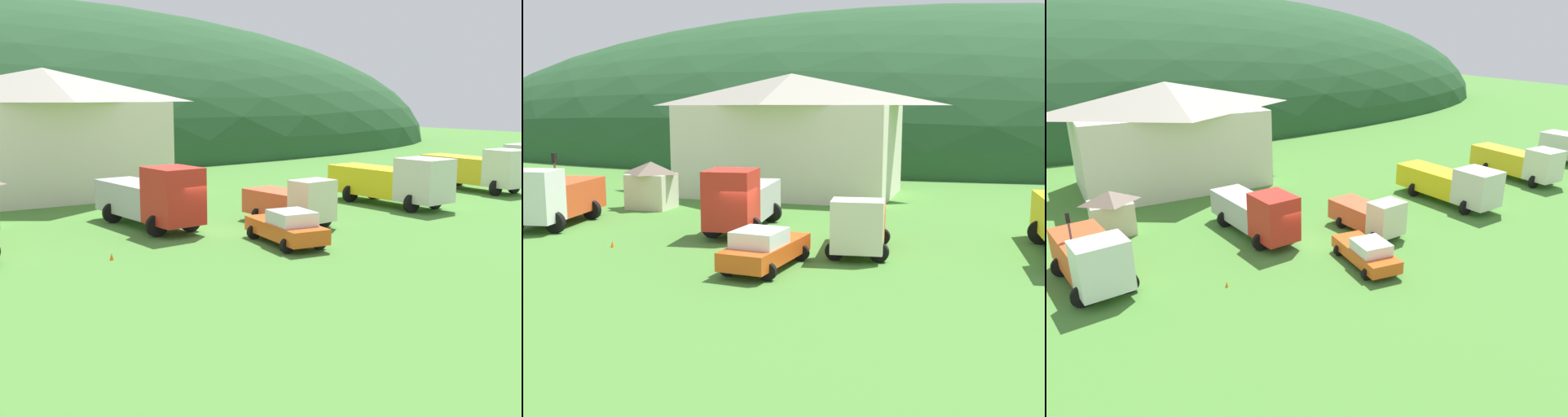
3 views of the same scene
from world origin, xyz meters
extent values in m
plane|color=#477F33|center=(0.00, 0.00, 0.00)|extent=(200.00, 200.00, 0.00)
ellipsoid|color=#234C28|center=(0.00, 57.85, 0.00)|extent=(138.45, 60.00, 37.93)
cube|color=silver|center=(-3.17, 16.63, 3.24)|extent=(14.81, 9.32, 6.48)
pyramid|color=gray|center=(-3.17, 16.63, 7.61)|extent=(15.99, 10.06, 2.27)
cube|color=beige|center=(-9.65, 7.56, 1.10)|extent=(2.64, 2.21, 2.20)
pyramid|color=#6B5B4C|center=(-9.65, 7.56, 2.58)|extent=(2.85, 2.39, 0.77)
cube|color=white|center=(-11.44, -1.20, 1.88)|extent=(2.81, 2.35, 2.65)
cube|color=black|center=(-11.42, -1.30, 2.46)|extent=(1.58, 1.78, 0.85)
cube|color=#E04C23|center=(-11.93, 2.11, 1.43)|extent=(3.21, 5.01, 1.76)
cylinder|color=black|center=(-10.33, -1.03, 0.55)|extent=(1.10, 0.30, 1.10)
cylinder|color=black|center=(-10.93, 2.97, 0.55)|extent=(1.10, 0.30, 1.10)
cylinder|color=black|center=(-13.14, 2.64, 0.55)|extent=(1.10, 0.30, 1.10)
cube|color=red|center=(-1.27, 0.42, 1.96)|extent=(2.54, 2.90, 2.82)
cube|color=black|center=(-1.25, 0.29, 2.58)|extent=(1.44, 2.25, 0.90)
cube|color=#B2B2B7|center=(-1.72, 4.33, 1.40)|extent=(2.83, 5.44, 1.69)
cylinder|color=black|center=(-0.30, 0.53, 0.55)|extent=(1.10, 0.30, 1.10)
cylinder|color=black|center=(-2.23, 0.31, 0.55)|extent=(1.10, 0.30, 1.10)
cylinder|color=black|center=(-0.85, 5.22, 0.55)|extent=(1.10, 0.30, 1.10)
cylinder|color=black|center=(-2.78, 4.99, 0.55)|extent=(1.10, 0.30, 1.10)
cube|color=beige|center=(5.39, -2.20, 1.48)|extent=(2.31, 1.81, 2.17)
cube|color=black|center=(5.40, -2.28, 1.96)|extent=(1.29, 1.38, 0.69)
cube|color=#DB512D|center=(5.05, 0.45, 1.07)|extent=(2.59, 4.03, 1.34)
cylinder|color=black|center=(6.30, -2.09, 0.40)|extent=(0.80, 0.30, 0.80)
cylinder|color=black|center=(4.49, -2.32, 0.40)|extent=(0.80, 0.30, 0.80)
cylinder|color=black|center=(5.89, 1.13, 0.40)|extent=(0.80, 0.30, 0.80)
cylinder|color=black|center=(4.08, 0.90, 0.40)|extent=(0.80, 0.30, 0.80)
cylinder|color=black|center=(12.90, 3.64, 0.55)|extent=(1.10, 0.30, 1.10)
cube|color=#E55319|center=(2.18, -4.42, 0.69)|extent=(2.38, 5.04, 0.70)
cube|color=silver|center=(2.12, -5.00, 1.35)|extent=(1.93, 2.12, 0.62)
cylinder|color=black|center=(2.84, -6.15, 0.34)|extent=(0.68, 0.24, 0.68)
cylinder|color=black|center=(1.19, -5.99, 0.34)|extent=(0.68, 0.24, 0.68)
cylinder|color=black|center=(3.17, -2.85, 0.34)|extent=(0.68, 0.24, 0.68)
cylinder|color=black|center=(1.52, -2.69, 0.34)|extent=(0.68, 0.24, 0.68)
cylinder|color=#4C4C51|center=(-12.46, 1.94, 1.64)|extent=(0.12, 0.12, 3.28)
cube|color=black|center=(-12.46, 1.94, 3.56)|extent=(0.20, 0.24, 0.55)
sphere|color=yellow|center=(-12.46, 2.07, 3.56)|extent=(0.14, 0.14, 0.14)
cone|color=orange|center=(-5.73, -3.00, 0.00)|extent=(0.36, 0.36, 0.59)
camera|label=1|loc=(-14.86, -29.02, 6.74)|focal=45.16mm
camera|label=2|loc=(10.15, -27.21, 6.28)|focal=43.09mm
camera|label=3|loc=(-13.36, -25.06, 12.86)|focal=33.92mm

